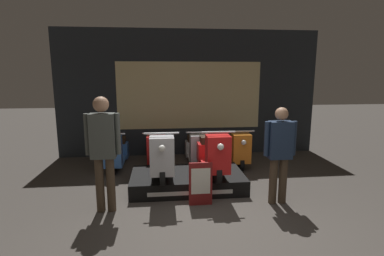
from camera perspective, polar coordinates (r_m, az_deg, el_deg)
The scene contains 12 objects.
ground_plane at distance 4.42m, azimuth 4.73°, elevation -18.40°, with size 30.00×30.00×0.00m, color #423D38.
shop_wall_back at distance 7.74m, azimuth -0.50°, elevation 6.59°, with size 6.67×0.09×3.20m.
display_platform at distance 5.70m, azimuth -0.89°, elevation -9.91°, with size 2.08×1.16×0.28m.
scooter_display_left at distance 5.50m, azimuth -5.75°, elevation -5.28°, with size 0.57×1.54×0.90m.
scooter_display_right at distance 5.58m, azimuth 3.93°, elevation -5.02°, with size 0.57×1.54×0.90m.
scooter_backrow_0 at distance 7.02m, azimuth -14.27°, elevation -4.47°, with size 0.57×1.54×0.90m.
scooter_backrow_1 at distance 6.94m, azimuth -6.73°, elevation -4.36°, with size 0.57×1.54×0.90m.
scooter_backrow_2 at distance 6.99m, azimuth 0.85°, elevation -4.19°, with size 0.57×1.54×0.90m.
scooter_backrow_3 at distance 7.16m, azimuth 8.18°, elevation -3.94°, with size 0.57×1.54×0.90m.
person_left_browsing at distance 4.71m, azimuth -16.56°, elevation -3.35°, with size 0.53×0.23×1.79m.
person_right_browsing at distance 5.04m, azimuth 16.37°, elevation -3.94°, with size 0.53×0.21×1.60m.
price_sign_board at distance 4.92m, azimuth 1.64°, elevation -10.57°, with size 0.38×0.04×0.72m.
Camera 1 is at (-0.75, -3.79, 2.14)m, focal length 28.00 mm.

